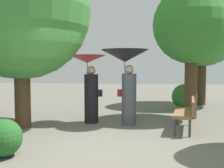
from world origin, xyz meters
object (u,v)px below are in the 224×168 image
Objects in this scene: park_bench at (187,111)px; tree_mid_right at (192,17)px; person_right at (126,68)px; tree_near_right at (202,20)px; person_left at (89,77)px.

park_bench is 0.33× the size of tree_mid_right.
tree_near_right is (2.95, 4.26, 2.01)m from person_right.
tree_near_right is at bearing 73.03° from tree_mid_right.
park_bench is 5.91m from tree_near_right.
tree_mid_right is at bearing 176.80° from park_bench.
person_left is 0.93× the size of person_right.
person_right is 0.38× the size of tree_near_right.
tree_near_right reaches higher than person_right.
tree_near_right reaches higher than person_left.
park_bench is at bearing -101.26° from person_right.
person_left is 3.73m from tree_mid_right.
park_bench is (2.69, -0.71, -0.84)m from person_left.
tree_near_right is at bearing 174.18° from park_bench.
tree_mid_right reaches higher than person_right.
person_right is (1.09, -0.14, 0.26)m from person_left.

